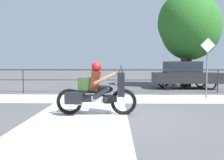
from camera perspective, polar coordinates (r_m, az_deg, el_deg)
ground_plane at (r=6.23m, az=2.88°, el=-9.73°), size 120.00×120.00×0.00m
sidewalk_band at (r=9.56m, az=2.22°, el=-4.86°), size 44.00×2.40×0.01m
crosswalk_band at (r=6.11m, az=-8.72°, el=-9.99°), size 2.69×6.00×0.01m
fence_railing at (r=11.41m, az=2.03°, el=1.48°), size 36.00×0.05×1.24m
motorcycle at (r=6.44m, az=-4.07°, el=-2.99°), size 2.38×0.76×1.57m
parked_car at (r=14.16m, az=18.32°, el=1.68°), size 3.94×1.62×1.68m
street_sign at (r=10.38m, az=23.62°, el=4.40°), size 0.63×0.06×2.63m
tree_behind_sign at (r=15.31m, az=18.51°, el=14.04°), size 3.46×3.46×6.14m
tree_behind_car at (r=15.77m, az=19.75°, el=12.72°), size 3.89×3.89×6.08m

